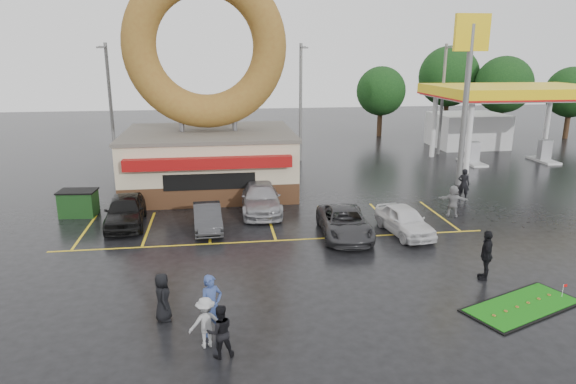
{
  "coord_description": "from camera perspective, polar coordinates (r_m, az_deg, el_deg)",
  "views": [
    {
      "loc": [
        -2.5,
        -18.58,
        8.39
      ],
      "look_at": [
        0.61,
        3.76,
        2.2
      ],
      "focal_mm": 32.0,
      "sensor_mm": 36.0,
      "label": 1
    }
  ],
  "objects": [
    {
      "name": "ground",
      "position": [
        20.54,
        -0.24,
        -8.76
      ],
      "size": [
        120.0,
        120.0,
        0.0
      ],
      "primitive_type": "plane",
      "color": "black",
      "rests_on": "ground"
    },
    {
      "name": "donut_shop",
      "position": [
        31.8,
        -8.86,
        8.08
      ],
      "size": [
        10.2,
        8.7,
        13.5
      ],
      "color": "#472B19",
      "rests_on": "ground"
    },
    {
      "name": "gas_station",
      "position": [
        45.72,
        21.85,
        8.38
      ],
      "size": [
        12.3,
        13.65,
        5.9
      ],
      "color": "silver",
      "rests_on": "ground"
    },
    {
      "name": "shell_sign",
      "position": [
        34.3,
        19.44,
        12.81
      ],
      "size": [
        2.2,
        0.36,
        10.6
      ],
      "color": "slate",
      "rests_on": "ground"
    },
    {
      "name": "streetlight_left",
      "position": [
        39.39,
        -19.13,
        9.26
      ],
      "size": [
        0.4,
        2.21,
        9.0
      ],
      "color": "slate",
      "rests_on": "ground"
    },
    {
      "name": "streetlight_mid",
      "position": [
        40.19,
        1.43,
        10.19
      ],
      "size": [
        0.4,
        2.21,
        9.0
      ],
      "color": "slate",
      "rests_on": "ground"
    },
    {
      "name": "streetlight_right",
      "position": [
        44.67,
        16.83,
        10.08
      ],
      "size": [
        0.4,
        2.21,
        9.0
      ],
      "color": "slate",
      "rests_on": "ground"
    },
    {
      "name": "tree_far_a",
      "position": [
        56.41,
        22.86,
        10.92
      ],
      "size": [
        5.6,
        5.6,
        8.0
      ],
      "color": "#332114",
      "rests_on": "ground"
    },
    {
      "name": "tree_far_b",
      "position": [
        58.09,
        28.97,
        9.67
      ],
      "size": [
        4.9,
        4.9,
        7.0
      ],
      "color": "#332114",
      "rests_on": "ground"
    },
    {
      "name": "tree_far_c",
      "position": [
        58.06,
        17.43,
        12.15
      ],
      "size": [
        6.3,
        6.3,
        9.0
      ],
      "color": "#332114",
      "rests_on": "ground"
    },
    {
      "name": "tree_far_d",
      "position": [
        53.34,
        10.3,
        10.96
      ],
      "size": [
        4.9,
        4.9,
        7.0
      ],
      "color": "#332114",
      "rests_on": "ground"
    },
    {
      "name": "car_black",
      "position": [
        26.69,
        -17.62,
        -1.98
      ],
      "size": [
        2.12,
        4.64,
        1.54
      ],
      "primitive_type": "imported",
      "rotation": [
        0.0,
        0.0,
        0.07
      ],
      "color": "black",
      "rests_on": "ground"
    },
    {
      "name": "car_dgrey",
      "position": [
        25.22,
        -8.94,
        -2.8
      ],
      "size": [
        1.53,
        3.81,
        1.23
      ],
      "primitive_type": "imported",
      "rotation": [
        0.0,
        0.0,
        0.06
      ],
      "color": "#2E2E31",
      "rests_on": "ground"
    },
    {
      "name": "car_silver",
      "position": [
        27.75,
        -3.07,
        -0.67
      ],
      "size": [
        2.19,
        5.16,
        1.48
      ],
      "primitive_type": "imported",
      "rotation": [
        0.0,
        0.0,
        -0.02
      ],
      "color": "#959599",
      "rests_on": "ground"
    },
    {
      "name": "car_grey",
      "position": [
        24.17,
        6.3,
        -3.4
      ],
      "size": [
        2.48,
        4.86,
        1.32
      ],
      "primitive_type": "imported",
      "rotation": [
        0.0,
        0.0,
        -0.06
      ],
      "color": "#323234",
      "rests_on": "ground"
    },
    {
      "name": "car_white",
      "position": [
        24.94,
        12.81,
        -3.07
      ],
      "size": [
        2.1,
        4.14,
        1.35
      ],
      "primitive_type": "imported",
      "rotation": [
        0.0,
        0.0,
        0.13
      ],
      "color": "silver",
      "rests_on": "ground"
    },
    {
      "name": "person_blue",
      "position": [
        16.05,
        -8.49,
        -12.35
      ],
      "size": [
        0.85,
        0.74,
        1.95
      ],
      "primitive_type": "imported",
      "rotation": [
        0.0,
        0.0,
        0.48
      ],
      "color": "navy",
      "rests_on": "ground"
    },
    {
      "name": "person_blackjkt",
      "position": [
        15.06,
        -7.56,
        -15.1
      ],
      "size": [
        0.87,
        0.73,
        1.58
      ],
      "primitive_type": "imported",
      "rotation": [
        0.0,
        0.0,
        3.33
      ],
      "color": "black",
      "rests_on": "ground"
    },
    {
      "name": "person_hoodie",
      "position": [
        15.59,
        -9.12,
        -14.11
      ],
      "size": [
        1.11,
        0.79,
        1.55
      ],
      "primitive_type": "imported",
      "rotation": [
        0.0,
        0.0,
        3.37
      ],
      "color": "#9B9B9E",
      "rests_on": "ground"
    },
    {
      "name": "person_bystander",
      "position": [
        17.21,
        -13.76,
        -11.28
      ],
      "size": [
        0.64,
        0.86,
        1.61
      ],
      "primitive_type": "imported",
      "rotation": [
        0.0,
        0.0,
        1.74
      ],
      "color": "black",
      "rests_on": "ground"
    },
    {
      "name": "person_cameraman",
      "position": [
        20.9,
        21.16,
        -6.53
      ],
      "size": [
        0.88,
        1.23,
        1.94
      ],
      "primitive_type": "imported",
      "rotation": [
        0.0,
        0.0,
        -1.97
      ],
      "color": "black",
      "rests_on": "ground"
    },
    {
      "name": "person_walker_near",
      "position": [
        28.2,
        17.86,
        -0.94
      ],
      "size": [
        1.63,
        1.03,
        1.68
      ],
      "primitive_type": "imported",
      "rotation": [
        0.0,
        0.0,
        2.77
      ],
      "color": "gray",
      "rests_on": "ground"
    },
    {
      "name": "person_walker_far",
      "position": [
        31.63,
        18.94,
        0.84
      ],
      "size": [
        0.8,
        0.74,
        1.83
      ],
      "primitive_type": "imported",
      "rotation": [
        0.0,
        0.0,
        2.55
      ],
      "color": "black",
      "rests_on": "ground"
    },
    {
      "name": "dumpster",
      "position": [
        29.16,
        -22.25,
        -1.22
      ],
      "size": [
        1.9,
        1.36,
        1.3
      ],
      "primitive_type": "cube",
      "rotation": [
        0.0,
        0.0,
        -0.09
      ],
      "color": "#1A4219",
      "rests_on": "ground"
    },
    {
      "name": "putting_green",
      "position": [
        19.56,
        24.61,
        -11.45
      ],
      "size": [
        4.66,
        3.33,
        0.54
      ],
      "color": "black",
      "rests_on": "ground"
    }
  ]
}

